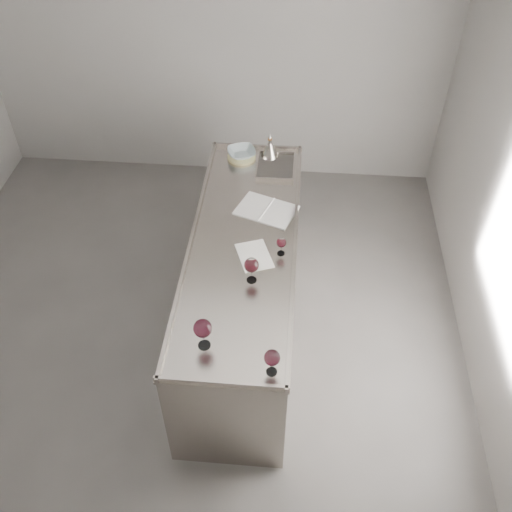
# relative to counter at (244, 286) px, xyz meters

# --- Properties ---
(room_shell) EXTENTS (4.54, 5.04, 2.84)m
(room_shell) POSITION_rel_counter_xyz_m (-0.50, -0.30, 0.93)
(room_shell) COLOR #555250
(room_shell) RESTS_ON ground
(counter) EXTENTS (0.77, 2.42, 0.97)m
(counter) POSITION_rel_counter_xyz_m (0.00, 0.00, 0.00)
(counter) COLOR gray
(counter) RESTS_ON ground
(wine_glass_left) EXTENTS (0.11, 0.11, 0.22)m
(wine_glass_left) POSITION_rel_counter_xyz_m (-0.14, -0.93, 0.62)
(wine_glass_left) COLOR white
(wine_glass_left) RESTS_ON counter
(wine_glass_middle) EXTENTS (0.10, 0.10, 0.19)m
(wine_glass_middle) POSITION_rel_counter_xyz_m (0.09, -0.37, 0.60)
(wine_glass_middle) COLOR white
(wine_glass_middle) RESTS_ON counter
(wine_glass_right) EXTENTS (0.09, 0.09, 0.18)m
(wine_glass_right) POSITION_rel_counter_xyz_m (0.27, -1.08, 0.60)
(wine_glass_right) COLOR white
(wine_glass_right) RESTS_ON counter
(wine_glass_small) EXTENTS (0.07, 0.07, 0.14)m
(wine_glass_small) POSITION_rel_counter_xyz_m (0.27, -0.10, 0.57)
(wine_glass_small) COLOR white
(wine_glass_small) RESTS_ON counter
(notebook) EXTENTS (0.51, 0.43, 0.02)m
(notebook) POSITION_rel_counter_xyz_m (0.14, 0.35, 0.47)
(notebook) COLOR silver
(notebook) RESTS_ON counter
(loose_paper_top) EXTENTS (0.30, 0.35, 0.00)m
(loose_paper_top) POSITION_rel_counter_xyz_m (0.09, -0.14, 0.47)
(loose_paper_top) COLOR white
(loose_paper_top) RESTS_ON counter
(trivet) EXTENTS (0.31, 0.31, 0.02)m
(trivet) POSITION_rel_counter_xyz_m (-0.12, 1.03, 0.48)
(trivet) COLOR beige
(trivet) RESTS_ON counter
(ceramic_bowl) EXTENTS (0.29, 0.29, 0.06)m
(ceramic_bowl) POSITION_rel_counter_xyz_m (-0.12, 1.03, 0.52)
(ceramic_bowl) COLOR #8D9FA4
(ceramic_bowl) RESTS_ON trivet
(wine_funnel) EXTENTS (0.15, 0.15, 0.22)m
(wine_funnel) POSITION_rel_counter_xyz_m (0.12, 1.08, 0.53)
(wine_funnel) COLOR #A0988E
(wine_funnel) RESTS_ON counter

